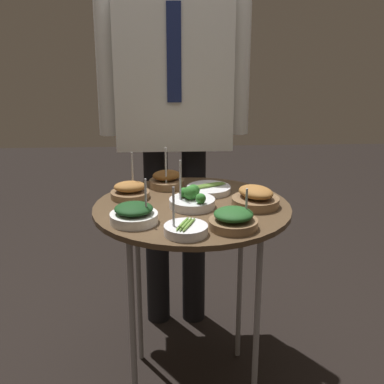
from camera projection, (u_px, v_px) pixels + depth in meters
name	position (u px, v px, depth m)	size (l,w,h in m)	color
serving_cart	(192.00, 221.00, 1.84)	(0.67, 0.67, 0.75)	brown
bowl_broccoli_far_rim	(193.00, 200.00, 1.80)	(0.16, 0.16, 0.16)	silver
bowl_roast_front_center	(167.00, 180.00, 2.01)	(0.13, 0.13, 0.16)	brown
bowl_roast_mid_right	(130.00, 191.00, 1.90)	(0.14, 0.14, 0.16)	brown
bowl_roast_center	(256.00, 198.00, 1.81)	(0.16, 0.17, 0.07)	brown
bowl_spinach_near_rim	(233.00, 219.00, 1.62)	(0.15, 0.15, 0.12)	brown
bowl_spinach_mid_left	(134.00, 214.00, 1.67)	(0.15, 0.15, 0.15)	white
bowl_asparagus_back_right	(209.00, 189.00, 1.96)	(0.16, 0.16, 0.03)	silver
bowl_asparagus_back_left	(186.00, 229.00, 1.58)	(0.13, 0.13, 0.15)	silver
waiter_figure	(174.00, 90.00, 2.20)	(0.62, 0.23, 1.69)	black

